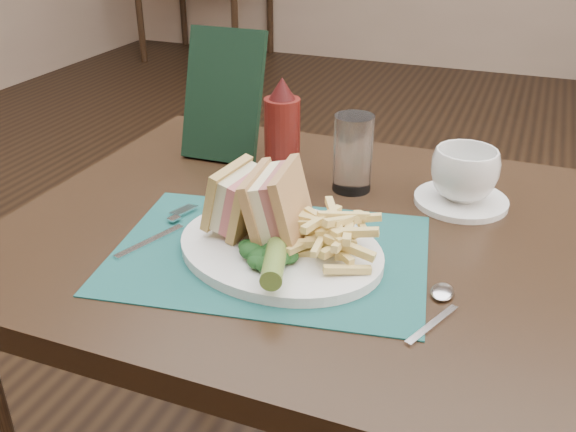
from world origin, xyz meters
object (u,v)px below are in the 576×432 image
Objects in this scene: coffee_cup at (464,174)px; saucer at (461,201)px; placemat at (270,253)px; ketchup_bottle at (282,132)px; table_bg_left at (206,8)px; sandwich_half_b at (263,203)px; drinking_glass at (353,153)px; sandwich_half_a at (227,196)px; check_presenter at (223,96)px; plate at (280,249)px; table_main at (307,407)px.

saucer is at bearing 0.00° from coffee_cup.
ketchup_bottle is at bearing 107.73° from placemat.
table_bg_left is 8.09× the size of sandwich_half_b.
sandwich_half_a is at bearing -118.35° from drinking_glass.
sandwich_half_b is at bearing -56.43° from check_presenter.
placemat is 2.89× the size of saucer.
coffee_cup is at bearing 44.27° from sandwich_half_a.
coffee_cup is (2.35, -3.50, 0.43)m from table_bg_left.
saucer is at bearing 64.64° from plate.
check_presenter reaches higher than coffee_cup.
drinking_glass is at bearing -58.32° from table_bg_left.
drinking_glass is at bearing -176.24° from saucer.
table_main is 0.50m from coffee_cup.
drinking_glass reaches higher than coffee_cup.
check_presenter is at bearing 123.39° from sandwich_half_a.
drinking_glass reaches higher than sandwich_half_b.
plate is 0.40m from check_presenter.
placemat is 1.45× the size of plate.
ketchup_bottle is at bearing 99.57° from sandwich_half_b.
placemat is 1.80× the size of check_presenter.
coffee_cup is 0.82× the size of drinking_glass.
sandwich_half_a reaches higher than table_bg_left.
plate is 1.25× the size of check_presenter.
ketchup_bottle reaches higher than table_main.
table_main is 0.39m from placemat.
drinking_glass is (-0.18, -0.01, 0.01)m from coffee_cup.
sandwich_half_b reaches higher than table_bg_left.
sandwich_half_a is at bearing 162.11° from placemat.
table_main is at bearing 100.07° from plate.
table_bg_left is at bearing 120.40° from table_main.
table_main is 6.00× the size of saucer.
table_main is at bearing 46.04° from sandwich_half_a.
coffee_cup is at bearing 5.87° from ketchup_bottle.
sandwich_half_b is at bearing 176.66° from plate.
check_presenter reaches higher than sandwich_half_b.
sandwich_half_b is at bearing 141.15° from placemat.
placemat is at bearing -157.67° from plate.
saucer is at bearing 37.14° from table_main.
coffee_cup reaches higher than plate.
drinking_glass is at bearing 67.91° from sandwich_half_a.
drinking_glass reaches higher than saucer.
sandwich_half_a reaches higher than table_main.
ketchup_bottle reaches higher than plate.
table_bg_left is at bearing 119.44° from placemat.
placemat reaches higher than table_bg_left.
check_presenter is at bearing 141.54° from plate.
drinking_glass is 0.12m from ketchup_bottle.
placemat is at bearing -44.57° from sandwich_half_b.
drinking_glass is at bearing 9.05° from ketchup_bottle.
ketchup_bottle reaches higher than drinking_glass.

